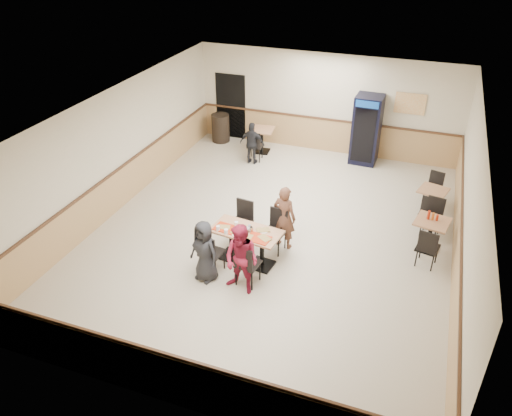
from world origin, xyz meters
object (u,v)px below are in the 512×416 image
at_px(diner_woman_left, 205,251).
at_px(side_table_near, 430,231).
at_px(back_table, 262,137).
at_px(diner_woman_right, 241,260).
at_px(side_table_far, 432,198).
at_px(trash_bin, 221,128).
at_px(diner_man_opposite, 284,217).
at_px(main_table, 246,241).
at_px(lone_diner, 252,143).
at_px(pepsi_cooler, 366,130).

relative_size(diner_woman_left, side_table_near, 1.65).
bearing_deg(back_table, diner_woman_right, -73.98).
relative_size(side_table_far, trash_bin, 0.88).
distance_m(diner_man_opposite, back_table, 5.08).
relative_size(main_table, trash_bin, 1.71).
bearing_deg(diner_woman_left, trash_bin, 129.00).
height_order(main_table, diner_woman_left, diner_woman_left).
bearing_deg(back_table, diner_woman_left, -80.96).
xyz_separation_m(diner_man_opposite, lone_diner, (-2.14, 3.75, -0.11)).
distance_m(diner_woman_right, side_table_far, 5.41).
xyz_separation_m(main_table, lone_diner, (-1.57, 4.57, 0.11)).
distance_m(diner_woman_right, side_table_near, 4.32).
bearing_deg(side_table_far, side_table_near, -88.07).
bearing_deg(main_table, side_table_near, 33.02).
relative_size(diner_man_opposite, side_table_near, 1.83).
bearing_deg(side_table_far, diner_woman_left, -134.73).
distance_m(diner_woman_right, diner_man_opposite, 1.78).
height_order(diner_man_opposite, side_table_near, diner_man_opposite).
height_order(diner_woman_left, side_table_near, diner_woman_left).
bearing_deg(side_table_far, main_table, -136.77).
height_order(side_table_near, trash_bin, trash_bin).
bearing_deg(diner_woman_left, pepsi_cooler, 90.64).
relative_size(side_table_near, trash_bin, 0.91).
bearing_deg(diner_woman_left, main_table, 73.29).
bearing_deg(main_table, side_table_far, 50.06).
xyz_separation_m(main_table, diner_man_opposite, (0.57, 0.83, 0.22)).
bearing_deg(back_table, pepsi_cooler, 7.28).
bearing_deg(pepsi_cooler, side_table_near, -60.65).
relative_size(diner_man_opposite, lone_diner, 1.18).
xyz_separation_m(side_table_far, trash_bin, (-6.67, 2.43, -0.01)).
height_order(diner_woman_right, diner_man_opposite, diner_woman_right).
height_order(main_table, diner_woman_right, diner_woman_right).
distance_m(lone_diner, trash_bin, 1.97).
relative_size(back_table, pepsi_cooler, 0.38).
distance_m(side_table_near, pepsi_cooler, 4.59).
distance_m(side_table_far, back_table, 5.54).
distance_m(diner_woman_right, trash_bin, 7.51).
distance_m(lone_diner, pepsi_cooler, 3.34).
bearing_deg(pepsi_cooler, back_table, -170.92).
bearing_deg(pepsi_cooler, diner_man_opposite, -98.80).
height_order(main_table, trash_bin, trash_bin).
height_order(diner_man_opposite, pepsi_cooler, pepsi_cooler).
distance_m(diner_woman_right, lone_diner, 5.79).
xyz_separation_m(side_table_near, side_table_far, (-0.05, 1.57, -0.04)).
relative_size(diner_woman_left, diner_man_opposite, 0.90).
xyz_separation_m(diner_woman_left, pepsi_cooler, (2.08, 6.65, 0.34)).
distance_m(diner_woman_left, diner_man_opposite, 2.01).
distance_m(diner_man_opposite, side_table_near, 3.20).
relative_size(lone_diner, side_table_far, 1.61).
distance_m(side_table_near, trash_bin, 7.82).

